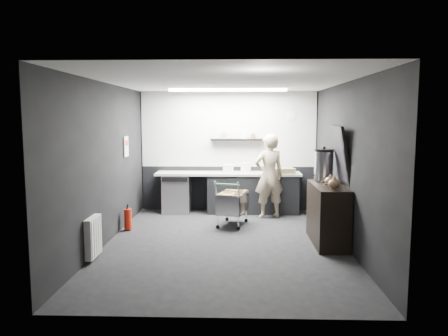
{
  "coord_description": "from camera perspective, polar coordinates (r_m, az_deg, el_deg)",
  "views": [
    {
      "loc": [
        0.22,
        -7.18,
        2.14
      ],
      "look_at": [
        -0.03,
        0.4,
        1.24
      ],
      "focal_mm": 35.0,
      "sensor_mm": 36.0,
      "label": 1
    }
  ],
  "objects": [
    {
      "name": "pink_tub",
      "position": [
        9.67,
        2.87,
        0.04
      ],
      "size": [
        0.22,
        0.22,
        0.22
      ],
      "primitive_type": "cylinder",
      "color": "white",
      "rests_on": "prep_counter"
    },
    {
      "name": "kitchen_wall_panel",
      "position": [
        9.92,
        0.59,
        5.09
      ],
      "size": [
        3.95,
        0.02,
        1.7
      ],
      "primitive_type": "cube",
      "color": "beige",
      "rests_on": "wall_back"
    },
    {
      "name": "poster",
      "position": [
        8.78,
        -12.67,
        2.75
      ],
      "size": [
        0.02,
        0.3,
        0.4
      ],
      "primitive_type": "cube",
      "color": "silver",
      "rests_on": "wall_left"
    },
    {
      "name": "wall_clock",
      "position": [
        9.97,
        8.72,
        6.75
      ],
      "size": [
        0.2,
        0.03,
        0.2
      ],
      "primitive_type": "cylinder",
      "rotation": [
        1.57,
        0.0,
        0.0
      ],
      "color": "silver",
      "rests_on": "wall_back"
    },
    {
      "name": "wall_back",
      "position": [
        9.96,
        0.59,
        2.22
      ],
      "size": [
        5.5,
        0.0,
        5.5
      ],
      "primitive_type": "plane",
      "rotation": [
        1.57,
        0.0,
        0.0
      ],
      "color": "black",
      "rests_on": "floor"
    },
    {
      "name": "radiator",
      "position": [
        6.88,
        -16.71,
        -8.61
      ],
      "size": [
        0.1,
        0.5,
        0.6
      ],
      "primitive_type": "cube",
      "color": "silver",
      "rests_on": "wall_left"
    },
    {
      "name": "ceiling_strip",
      "position": [
        9.05,
        0.47,
        10.13
      ],
      "size": [
        2.4,
        0.2,
        0.04
      ],
      "primitive_type": "cube",
      "color": "white",
      "rests_on": "ceiling"
    },
    {
      "name": "ceiling",
      "position": [
        7.2,
        0.11,
        11.23
      ],
      "size": [
        5.5,
        5.5,
        0.0
      ],
      "primitive_type": "plane",
      "rotation": [
        3.14,
        0.0,
        0.0
      ],
      "color": "white",
      "rests_on": "wall_back"
    },
    {
      "name": "wall_front",
      "position": [
        4.5,
        -0.97,
        -3.32
      ],
      "size": [
        5.5,
        0.0,
        5.5
      ],
      "primitive_type": "plane",
      "rotation": [
        -1.57,
        0.0,
        0.0
      ],
      "color": "black",
      "rests_on": "floor"
    },
    {
      "name": "floating_shelf",
      "position": [
        9.81,
        1.74,
        3.73
      ],
      "size": [
        1.2,
        0.22,
        0.04
      ],
      "primitive_type": "cube",
      "color": "black",
      "rests_on": "wall_back"
    },
    {
      "name": "dado_panel",
      "position": [
        10.05,
        0.58,
        -2.63
      ],
      "size": [
        3.95,
        0.02,
        1.0
      ],
      "primitive_type": "cube",
      "color": "black",
      "rests_on": "wall_back"
    },
    {
      "name": "sideboard",
      "position": [
        7.6,
        13.43,
        -4.91
      ],
      "size": [
        0.57,
        1.33,
        1.98
      ],
      "color": "black",
      "rests_on": "floor"
    },
    {
      "name": "prep_counter",
      "position": [
        9.74,
        1.34,
        -3.18
      ],
      "size": [
        3.2,
        0.61,
        0.9
      ],
      "color": "black",
      "rests_on": "floor"
    },
    {
      "name": "floor",
      "position": [
        7.49,
        0.1,
        -9.82
      ],
      "size": [
        5.5,
        5.5,
        0.0
      ],
      "primitive_type": "plane",
      "color": "black",
      "rests_on": "ground"
    },
    {
      "name": "person",
      "position": [
        9.26,
        5.9,
        -1.04
      ],
      "size": [
        0.75,
        0.6,
        1.78
      ],
      "primitive_type": "imported",
      "rotation": [
        0.0,
        0.0,
        3.45
      ],
      "color": "beige",
      "rests_on": "floor"
    },
    {
      "name": "wall_right",
      "position": [
        7.44,
        15.69,
        0.42
      ],
      "size": [
        0.0,
        5.5,
        5.5
      ],
      "primitive_type": "plane",
      "rotation": [
        1.57,
        0.0,
        -1.57
      ],
      "color": "black",
      "rests_on": "floor"
    },
    {
      "name": "white_container",
      "position": [
        9.62,
        0.54,
        -0.09
      ],
      "size": [
        0.24,
        0.2,
        0.18
      ],
      "primitive_type": "cube",
      "rotation": [
        0.0,
        0.0,
        0.22
      ],
      "color": "silver",
      "rests_on": "prep_counter"
    },
    {
      "name": "wall_left",
      "position": [
        7.56,
        -15.24,
        0.53
      ],
      "size": [
        0.0,
        5.5,
        5.5
      ],
      "primitive_type": "plane",
      "rotation": [
        1.57,
        0.0,
        1.57
      ],
      "color": "black",
      "rests_on": "floor"
    },
    {
      "name": "cardboard_box",
      "position": [
        9.67,
        7.43,
        -0.32
      ],
      "size": [
        0.62,
        0.5,
        0.11
      ],
      "primitive_type": "cube",
      "rotation": [
        0.0,
        0.0,
        0.14
      ],
      "color": "olive",
      "rests_on": "prep_counter"
    },
    {
      "name": "poster_red_band",
      "position": [
        8.77,
        -12.65,
        3.21
      ],
      "size": [
        0.02,
        0.22,
        0.1
      ],
      "primitive_type": "cube",
      "color": "red",
      "rests_on": "poster"
    },
    {
      "name": "shopping_cart",
      "position": [
        8.6,
        1.09,
        -4.74
      ],
      "size": [
        0.66,
        0.93,
        0.9
      ],
      "color": "silver",
      "rests_on": "floor"
    },
    {
      "name": "fire_extinguisher",
      "position": [
        8.46,
        -12.43,
        -6.43
      ],
      "size": [
        0.14,
        0.14,
        0.48
      ],
      "color": "red",
      "rests_on": "floor"
    }
  ]
}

